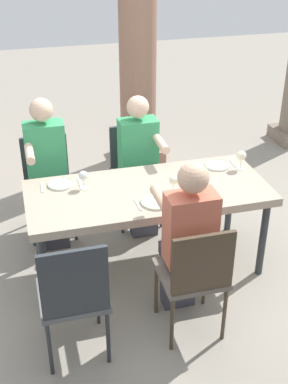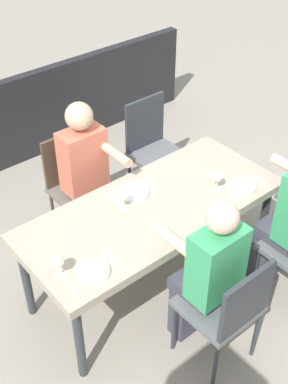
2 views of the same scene
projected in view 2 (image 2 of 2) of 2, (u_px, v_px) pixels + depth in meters
The scene contains 20 objects.
ground_plane at pixel (152, 280), 3.98m from camera, with size 16.00×16.00×0.00m, color gray.
dining_table at pixel (153, 214), 3.55m from camera, with size 1.91×0.82×0.75m.
chair_west_south at pixel (153, 145), 4.51m from camera, with size 0.44×0.44×0.96m.
chair_mid_north at pixel (228, 307), 3.10m from camera, with size 0.44×0.44×0.91m.
chair_mid_south at pixel (76, 181), 4.10m from camera, with size 0.44×0.44×0.92m.
diner_man_white at pixel (207, 273), 3.12m from camera, with size 0.35×0.49×1.28m.
diner_guest_third at pixel (89, 176), 3.88m from camera, with size 0.35×0.49×1.30m.
patio_railing at pixel (11, 123), 5.00m from camera, with size 4.31×0.10×0.90m, color black.
plate_0 at pixel (243, 185), 3.69m from camera, with size 0.21×0.21×0.02m.
wine_glass_0 at pixel (218, 177), 3.60m from camera, with size 0.08×0.08×0.15m.
fork_0 at pixel (256, 178), 3.77m from camera, with size 0.02×0.17×0.01m, color silver.
spoon_0 at pixel (229, 194), 3.62m from camera, with size 0.02×0.17×0.01m, color silver.
plate_1 at pixel (132, 191), 3.63m from camera, with size 0.25×0.25×0.02m.
wine_glass_1 at pixel (123, 196), 3.43m from camera, with size 0.08×0.08×0.15m.
fork_1 at pixel (148, 184), 3.71m from camera, with size 0.02×0.17×0.01m, color silver.
spoon_1 at pixel (116, 201), 3.56m from camera, with size 0.02×0.17×0.01m, color silver.
plate_2 at pixel (92, 271), 3.02m from camera, with size 0.22×0.22×0.02m.
wine_glass_2 at pixel (57, 262), 2.93m from camera, with size 0.08×0.08×0.16m.
fork_2 at pixel (112, 260), 3.10m from camera, with size 0.02×0.17×0.01m, color silver.
spoon_2 at pixel (71, 284), 2.95m from camera, with size 0.02×0.17×0.01m, color silver.
Camera 2 is at (1.78, 2.04, 3.00)m, focal length 47.45 mm.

